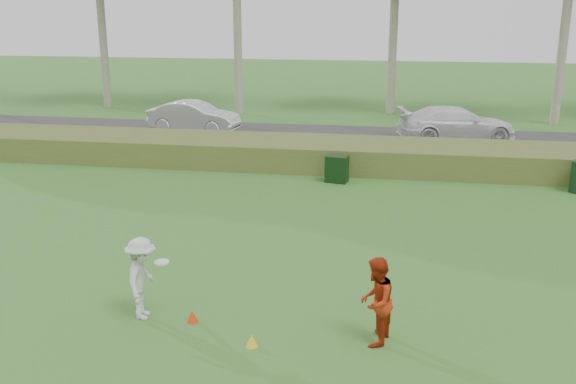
% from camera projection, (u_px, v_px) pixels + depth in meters
% --- Properties ---
extents(ground, '(120.00, 120.00, 0.00)m').
position_uv_depth(ground, '(251.00, 319.00, 11.79)').
color(ground, '#2C6722').
rests_on(ground, ground).
extents(reed_strip, '(80.00, 3.00, 0.90)m').
position_uv_depth(reed_strip, '(326.00, 154.00, 23.02)').
color(reed_strip, '#4C5C25').
rests_on(reed_strip, ground).
extents(park_road, '(80.00, 6.00, 0.06)m').
position_uv_depth(park_road, '(340.00, 138.00, 27.87)').
color(park_road, '#2D2D2D').
rests_on(park_road, ground).
extents(player_white, '(0.89, 1.07, 1.55)m').
position_uv_depth(player_white, '(142.00, 278.00, 11.67)').
color(player_white, silver).
rests_on(player_white, ground).
extents(player_red, '(0.72, 0.85, 1.54)m').
position_uv_depth(player_red, '(376.00, 301.00, 10.75)').
color(player_red, '#A9290E').
rests_on(player_red, ground).
extents(cone_orange, '(0.21, 0.21, 0.23)m').
position_uv_depth(cone_orange, '(192.00, 316.00, 11.65)').
color(cone_orange, red).
rests_on(cone_orange, ground).
extents(cone_yellow, '(0.20, 0.20, 0.22)m').
position_uv_depth(cone_yellow, '(252.00, 340.00, 10.82)').
color(cone_yellow, yellow).
rests_on(cone_yellow, ground).
extents(utility_cabinet, '(0.78, 0.57, 0.88)m').
position_uv_depth(utility_cabinet, '(337.00, 169.00, 20.90)').
color(utility_cabinet, black).
rests_on(utility_cabinet, ground).
extents(car_mid, '(4.33, 2.01, 1.37)m').
position_uv_depth(car_mid, '(194.00, 117.00, 29.06)').
color(car_mid, silver).
rests_on(car_mid, park_road).
extents(car_right, '(5.25, 3.06, 1.43)m').
position_uv_depth(car_right, '(456.00, 124.00, 27.13)').
color(car_right, white).
rests_on(car_right, park_road).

